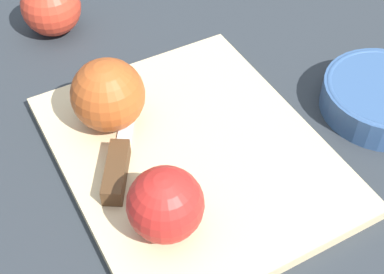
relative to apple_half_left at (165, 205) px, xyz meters
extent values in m
plane|color=#282D33|center=(0.07, -0.09, -0.05)|extent=(4.00, 4.00, 0.00)
cube|color=#D1B789|center=(0.07, -0.09, -0.05)|extent=(0.40, 0.35, 0.01)
sphere|color=red|center=(0.00, 0.00, 0.00)|extent=(0.08, 0.08, 0.08)
cylinder|color=#EFE5C6|center=(0.00, 0.00, 0.00)|extent=(0.06, 0.05, 0.07)
sphere|color=#AD4C1E|center=(0.16, -0.04, 0.00)|extent=(0.09, 0.09, 0.09)
cylinder|color=#EFE5C6|center=(0.17, -0.05, 0.00)|extent=(0.06, 0.06, 0.08)
cube|color=silver|center=(0.15, -0.06, -0.04)|extent=(0.08, 0.08, 0.00)
cube|color=#472D19|center=(0.09, 0.00, -0.03)|extent=(0.07, 0.07, 0.02)
sphere|color=red|center=(0.39, -0.10, -0.01)|extent=(0.09, 0.09, 0.09)
cylinder|color=#33517F|center=(-0.03, -0.33, -0.03)|extent=(0.15, 0.15, 0.04)
camera|label=1|loc=(-0.25, 0.18, 0.42)|focal=50.00mm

